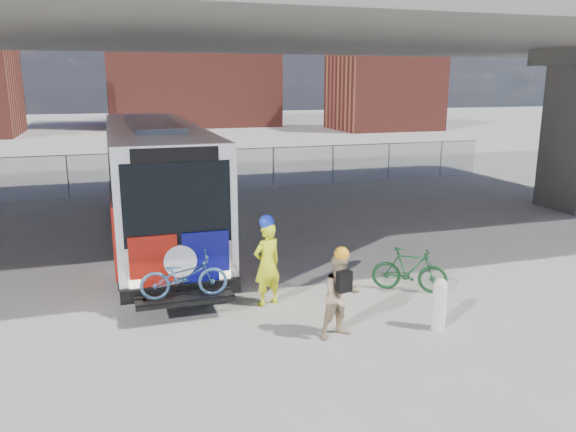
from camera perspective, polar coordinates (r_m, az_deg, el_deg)
name	(u,v)px	position (r m, az deg, el deg)	size (l,w,h in m)	color
ground	(255,278)	(14.23, -3.39, -6.27)	(160.00, 160.00, 0.00)	#9E9991
bus	(154,172)	(17.80, -13.47, 4.41)	(2.67, 12.91, 3.69)	silver
overpass	(217,20)	(17.39, -7.19, 19.14)	(40.00, 16.00, 7.95)	#605E59
chainlink_fence	(187,160)	(25.43, -10.23, 5.64)	(30.00, 0.06, 30.00)	gray
brick_buildings	(149,76)	(61.38, -13.93, 13.68)	(54.00, 22.00, 12.00)	maroon
smokestack	(252,15)	(70.57, -3.68, 19.72)	(2.20, 2.20, 25.00)	maroon
bollard	(439,302)	(11.57, 15.13, -8.45)	(0.28, 0.28, 1.07)	white
cyclist_hivis	(267,262)	(12.26, -2.14, -4.68)	(0.79, 0.66, 2.04)	#F3FF1A
cyclist_tan	(341,295)	(10.82, 5.40, -7.99)	(0.89, 0.75, 1.81)	tan
bike_parked	(409,270)	(13.46, 12.23, -5.37)	(0.49, 1.74, 1.05)	#154420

